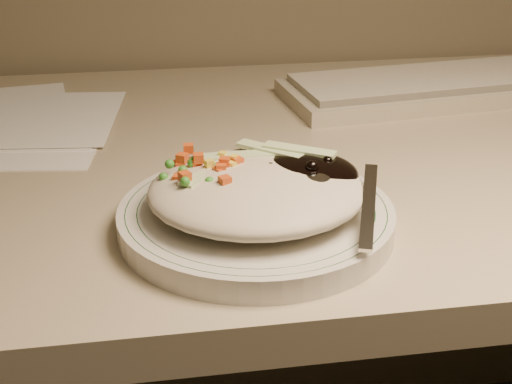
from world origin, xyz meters
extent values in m
cube|color=tan|center=(0.00, 1.38, 0.72)|extent=(1.40, 0.70, 0.04)
cylinder|color=beige|center=(-0.07, 1.18, 0.75)|extent=(0.25, 0.25, 0.02)
torus|color=#144723|center=(-0.07, 1.18, 0.76)|extent=(0.23, 0.23, 0.00)
torus|color=#144723|center=(-0.07, 1.18, 0.76)|extent=(0.21, 0.21, 0.00)
ellipsoid|color=#BBAF97|center=(-0.07, 1.17, 0.78)|extent=(0.19, 0.18, 0.04)
ellipsoid|color=black|center=(-0.03, 1.19, 0.79)|extent=(0.10, 0.09, 0.03)
ellipsoid|color=orange|center=(-0.12, 1.19, 0.78)|extent=(0.08, 0.08, 0.02)
sphere|color=black|center=(-0.06, 1.19, 0.79)|extent=(0.01, 0.01, 0.01)
sphere|color=black|center=(-0.03, 1.19, 0.79)|extent=(0.01, 0.01, 0.01)
sphere|color=black|center=(-0.01, 1.18, 0.80)|extent=(0.01, 0.01, 0.01)
sphere|color=black|center=(-0.01, 1.20, 0.79)|extent=(0.01, 0.01, 0.01)
sphere|color=black|center=(-0.02, 1.17, 0.80)|extent=(0.01, 0.01, 0.01)
sphere|color=black|center=(-0.03, 1.18, 0.79)|extent=(0.01, 0.01, 0.01)
sphere|color=black|center=(-0.02, 1.20, 0.79)|extent=(0.01, 0.01, 0.01)
cube|color=#C84816|center=(-0.12, 1.20, 0.80)|extent=(0.01, 0.01, 0.01)
cube|color=#C84816|center=(-0.10, 1.18, 0.79)|extent=(0.01, 0.01, 0.01)
cube|color=#C84816|center=(-0.13, 1.21, 0.80)|extent=(0.01, 0.01, 0.01)
cube|color=#C84816|center=(-0.10, 1.19, 0.80)|extent=(0.01, 0.01, 0.01)
cube|color=#C84816|center=(-0.10, 1.18, 0.80)|extent=(0.01, 0.01, 0.01)
cube|color=#C84816|center=(-0.14, 1.22, 0.79)|extent=(0.01, 0.01, 0.01)
cube|color=#C84816|center=(-0.12, 1.20, 0.80)|extent=(0.01, 0.01, 0.01)
cube|color=#C84816|center=(-0.10, 1.18, 0.80)|extent=(0.01, 0.01, 0.01)
cube|color=#C84816|center=(-0.09, 1.19, 0.80)|extent=(0.01, 0.01, 0.01)
cube|color=#C84816|center=(-0.13, 1.22, 0.80)|extent=(0.01, 0.01, 0.01)
cube|color=#C84816|center=(-0.13, 1.16, 0.80)|extent=(0.01, 0.01, 0.01)
cube|color=#C84816|center=(-0.10, 1.15, 0.80)|extent=(0.01, 0.01, 0.01)
cube|color=#C84816|center=(-0.14, 1.18, 0.79)|extent=(0.01, 0.01, 0.01)
cube|color=#C84816|center=(-0.13, 1.21, 0.79)|extent=(0.01, 0.01, 0.01)
sphere|color=#388C28|center=(-0.10, 1.19, 0.80)|extent=(0.01, 0.01, 0.01)
sphere|color=#388C28|center=(-0.13, 1.16, 0.80)|extent=(0.01, 0.01, 0.01)
sphere|color=#388C28|center=(-0.13, 1.19, 0.80)|extent=(0.01, 0.01, 0.01)
sphere|color=#388C28|center=(-0.15, 1.19, 0.80)|extent=(0.01, 0.01, 0.01)
sphere|color=#388C28|center=(-0.10, 1.20, 0.79)|extent=(0.01, 0.01, 0.01)
sphere|color=#388C28|center=(-0.10, 1.16, 0.79)|extent=(0.01, 0.01, 0.01)
sphere|color=#388C28|center=(-0.12, 1.19, 0.79)|extent=(0.01, 0.01, 0.01)
sphere|color=#388C28|center=(-0.12, 1.17, 0.79)|extent=(0.01, 0.01, 0.01)
sphere|color=#388C28|center=(-0.15, 1.19, 0.79)|extent=(0.01, 0.01, 0.01)
sphere|color=#388C28|center=(-0.12, 1.20, 0.80)|extent=(0.01, 0.01, 0.01)
sphere|color=#388C28|center=(-0.13, 1.20, 0.80)|extent=(0.01, 0.01, 0.01)
sphere|color=#388C28|center=(-0.13, 1.18, 0.79)|extent=(0.01, 0.01, 0.01)
sphere|color=#388C28|center=(-0.11, 1.16, 0.80)|extent=(0.01, 0.01, 0.01)
sphere|color=#388C28|center=(-0.08, 1.21, 0.79)|extent=(0.01, 0.01, 0.01)
cube|color=yellow|center=(-0.11, 1.20, 0.79)|extent=(0.01, 0.01, 0.01)
cube|color=yellow|center=(-0.09, 1.19, 0.80)|extent=(0.01, 0.01, 0.01)
cube|color=yellow|center=(-0.12, 1.20, 0.79)|extent=(0.01, 0.01, 0.01)
cube|color=yellow|center=(-0.11, 1.19, 0.80)|extent=(0.01, 0.01, 0.01)
cube|color=yellow|center=(-0.12, 1.18, 0.79)|extent=(0.01, 0.01, 0.01)
cube|color=yellow|center=(-0.09, 1.19, 0.80)|extent=(0.01, 0.01, 0.01)
cube|color=yellow|center=(-0.10, 1.21, 0.80)|extent=(0.01, 0.01, 0.01)
cube|color=yellow|center=(-0.11, 1.18, 0.79)|extent=(0.01, 0.01, 0.01)
cube|color=#B2D18C|center=(-0.08, 1.21, 0.80)|extent=(0.07, 0.02, 0.00)
cube|color=#B2D18C|center=(-0.05, 1.22, 0.80)|extent=(0.06, 0.06, 0.00)
cube|color=#B2D18C|center=(-0.11, 1.18, 0.80)|extent=(0.06, 0.06, 0.00)
cube|color=#B2D18C|center=(-0.03, 1.21, 0.80)|extent=(0.07, 0.05, 0.00)
ellipsoid|color=silver|center=(-0.02, 1.16, 0.79)|extent=(0.05, 0.06, 0.01)
cube|color=silver|center=(0.02, 1.13, 0.78)|extent=(0.05, 0.11, 0.03)
cube|color=#A9A28B|center=(0.24, 1.53, 0.75)|extent=(0.45, 0.21, 0.02)
cube|color=beige|center=(0.24, 1.53, 0.77)|extent=(0.42, 0.18, 0.01)
camera|label=1|loc=(-0.16, 0.61, 1.04)|focal=50.00mm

